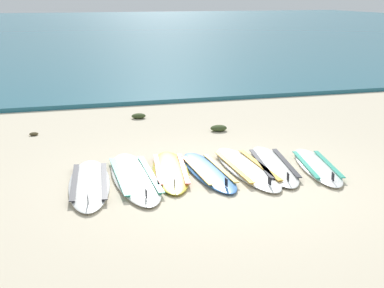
{
  "coord_description": "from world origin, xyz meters",
  "views": [
    {
      "loc": [
        -2.53,
        -7.02,
        2.56
      ],
      "look_at": [
        -0.04,
        1.2,
        0.25
      ],
      "focal_mm": 53.09,
      "sensor_mm": 36.0,
      "label": 1
    }
  ],
  "objects_px": {
    "surfboard_2": "(171,171)",
    "surfboard_5": "(274,165)",
    "surfboard_1": "(135,177)",
    "surfboard_3": "(208,171)",
    "surfboard_6": "(317,166)",
    "surfboard_0": "(89,183)",
    "surfboard_4": "(246,168)"
  },
  "relations": [
    {
      "from": "surfboard_3",
      "to": "surfboard_4",
      "type": "bearing_deg",
      "value": -0.64
    },
    {
      "from": "surfboard_1",
      "to": "surfboard_3",
      "type": "xyz_separation_m",
      "value": [
        1.07,
        -0.06,
        0.0
      ]
    },
    {
      "from": "surfboard_2",
      "to": "surfboard_6",
      "type": "bearing_deg",
      "value": -11.04
    },
    {
      "from": "surfboard_3",
      "to": "surfboard_4",
      "type": "relative_size",
      "value": 0.88
    },
    {
      "from": "surfboard_3",
      "to": "surfboard_6",
      "type": "bearing_deg",
      "value": -8.38
    },
    {
      "from": "surfboard_0",
      "to": "surfboard_2",
      "type": "height_order",
      "value": "same"
    },
    {
      "from": "surfboard_2",
      "to": "surfboard_4",
      "type": "xyz_separation_m",
      "value": [
        1.11,
        -0.19,
        -0.0
      ]
    },
    {
      "from": "surfboard_2",
      "to": "surfboard_5",
      "type": "height_order",
      "value": "same"
    },
    {
      "from": "surfboard_5",
      "to": "surfboard_4",
      "type": "bearing_deg",
      "value": -179.4
    },
    {
      "from": "surfboard_2",
      "to": "surfboard_1",
      "type": "bearing_deg",
      "value": -167.51
    },
    {
      "from": "surfboard_1",
      "to": "surfboard_5",
      "type": "height_order",
      "value": "same"
    },
    {
      "from": "surfboard_1",
      "to": "surfboard_4",
      "type": "relative_size",
      "value": 1.08
    },
    {
      "from": "surfboard_4",
      "to": "surfboard_6",
      "type": "bearing_deg",
      "value": -12.68
    },
    {
      "from": "surfboard_1",
      "to": "surfboard_2",
      "type": "height_order",
      "value": "same"
    },
    {
      "from": "surfboard_0",
      "to": "surfboard_4",
      "type": "xyz_separation_m",
      "value": [
        2.31,
        0.04,
        -0.0
      ]
    },
    {
      "from": "surfboard_2",
      "to": "surfboard_3",
      "type": "relative_size",
      "value": 1.05
    },
    {
      "from": "surfboard_2",
      "to": "surfboard_5",
      "type": "relative_size",
      "value": 0.98
    },
    {
      "from": "surfboard_1",
      "to": "surfboard_2",
      "type": "distance_m",
      "value": 0.57
    },
    {
      "from": "surfboard_4",
      "to": "surfboard_6",
      "type": "height_order",
      "value": "same"
    },
    {
      "from": "surfboard_0",
      "to": "surfboard_5",
      "type": "distance_m",
      "value": 2.76
    },
    {
      "from": "surfboard_1",
      "to": "surfboard_2",
      "type": "bearing_deg",
      "value": 12.49
    },
    {
      "from": "surfboard_5",
      "to": "surfboard_6",
      "type": "relative_size",
      "value": 1.08
    },
    {
      "from": "surfboard_0",
      "to": "surfboard_5",
      "type": "bearing_deg",
      "value": 0.88
    },
    {
      "from": "surfboard_0",
      "to": "surfboard_6",
      "type": "relative_size",
      "value": 1.13
    },
    {
      "from": "surfboard_4",
      "to": "surfboard_5",
      "type": "bearing_deg",
      "value": 0.6
    },
    {
      "from": "surfboard_3",
      "to": "surfboard_6",
      "type": "relative_size",
      "value": 1.0
    },
    {
      "from": "surfboard_5",
      "to": "surfboard_1",
      "type": "bearing_deg",
      "value": 178.45
    },
    {
      "from": "surfboard_0",
      "to": "surfboard_5",
      "type": "xyz_separation_m",
      "value": [
        2.76,
        0.04,
        0.0
      ]
    },
    {
      "from": "surfboard_1",
      "to": "surfboard_5",
      "type": "relative_size",
      "value": 1.14
    },
    {
      "from": "surfboard_3",
      "to": "surfboard_5",
      "type": "height_order",
      "value": "same"
    },
    {
      "from": "surfboard_4",
      "to": "surfboard_6",
      "type": "xyz_separation_m",
      "value": [
        1.04,
        -0.23,
        0.0
      ]
    },
    {
      "from": "surfboard_6",
      "to": "surfboard_1",
      "type": "bearing_deg",
      "value": 173.76
    }
  ]
}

